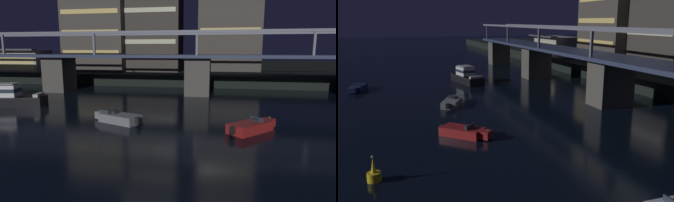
# 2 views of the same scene
# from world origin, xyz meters

# --- Properties ---
(river_bridge) EXTENTS (96.50, 6.40, 9.38)m
(river_bridge) POSITION_xyz_m (0.00, 33.92, 4.12)
(river_bridge) COLOR #4C4944
(river_bridge) RESTS_ON ground
(tower_west_low) EXTENTS (13.06, 13.26, 20.58)m
(tower_west_low) POSITION_xyz_m (-22.62, 52.37, 12.34)
(tower_west_low) COLOR #423D38
(tower_west_low) RESTS_ON far_riverbank
(waterfront_pavilion) EXTENTS (12.40, 7.40, 4.70)m
(waterfront_pavilion) POSITION_xyz_m (-38.98, 45.84, 4.44)
(waterfront_pavilion) COLOR #B2AD9E
(waterfront_pavilion) RESTS_ON far_riverbank
(cabin_cruiser_near_left) EXTENTS (9.37, 4.32, 2.79)m
(cabin_cruiser_near_left) POSITION_xyz_m (-21.82, 20.76, 1.05)
(cabin_cruiser_near_left) COLOR black
(cabin_cruiser_near_left) RESTS_ON ground
(speedboat_near_center) EXTENTS (4.33, 4.45, 1.16)m
(speedboat_near_center) POSITION_xyz_m (6.01, 14.59, 0.41)
(speedboat_near_center) COLOR maroon
(speedboat_near_center) RESTS_ON ground
(speedboat_mid_left) EXTENTS (5.03, 3.20, 1.16)m
(speedboat_mid_left) POSITION_xyz_m (-5.99, 15.61, 0.41)
(speedboat_mid_left) COLOR gray
(speedboat_mid_left) RESTS_ON ground
(speedboat_mid_right) EXTENTS (5.21, 2.64, 1.16)m
(speedboat_mid_right) POSITION_xyz_m (-19.78, 3.88, 0.41)
(speedboat_mid_right) COLOR #19234C
(speedboat_mid_right) RESTS_ON ground
(channel_buoy) EXTENTS (0.90, 0.90, 1.76)m
(channel_buoy) POSITION_xyz_m (13.14, 7.16, 0.48)
(channel_buoy) COLOR yellow
(channel_buoy) RESTS_ON ground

